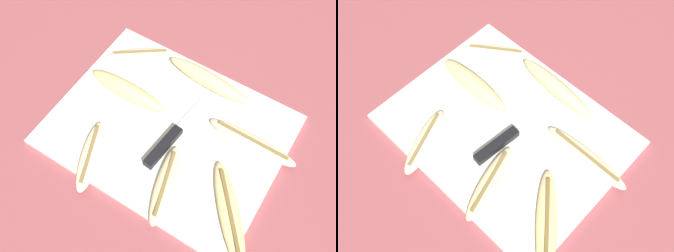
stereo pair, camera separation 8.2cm
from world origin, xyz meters
The scene contains 10 objects.
ground_plane centered at (0.00, 0.00, 0.00)m, with size 4.00×4.00×0.00m, color #93474C.
cutting_board centered at (0.00, 0.00, 0.01)m, with size 0.48×0.37×0.01m.
knife centered at (0.02, -0.03, 0.02)m, with size 0.04×0.22×0.02m.
banana_pale_long centered at (-0.09, -0.14, 0.02)m, with size 0.10×0.16×0.02m.
banana_golden_short centered at (-0.12, 0.02, 0.03)m, with size 0.19×0.04×0.04m.
banana_bright_far centered at (-0.16, 0.13, 0.02)m, with size 0.14×0.12×0.02m.
banana_spotted_left centered at (0.19, -0.09, 0.02)m, with size 0.16×0.19×0.02m.
banana_cream_curved centered at (0.16, 0.06, 0.02)m, with size 0.19×0.04×0.02m.
banana_soft_right centered at (0.06, -0.11, 0.02)m, with size 0.08×0.17×0.02m.
banana_ripe_center centered at (0.02, 0.14, 0.03)m, with size 0.21×0.05×0.04m.
Camera 2 is at (0.28, -0.29, 0.73)m, focal length 42.00 mm.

